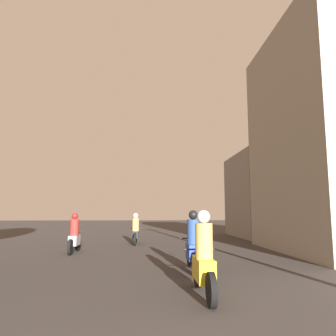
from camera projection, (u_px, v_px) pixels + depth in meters
name	position (u px, v px, depth m)	size (l,w,h in m)	color
motorcycle_yellow	(204.00, 262.00, 6.01)	(0.60, 2.03, 1.56)	black
motorcycle_blue	(193.00, 247.00, 8.48)	(0.60, 2.02, 1.57)	black
motorcycle_silver	(74.00, 237.00, 12.32)	(0.60, 1.84, 1.49)	black
motorcycle_black	(136.00, 232.00, 15.72)	(0.60, 2.02, 1.47)	black
building_right_far	(278.00, 195.00, 20.57)	(5.50, 5.84, 5.11)	gray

